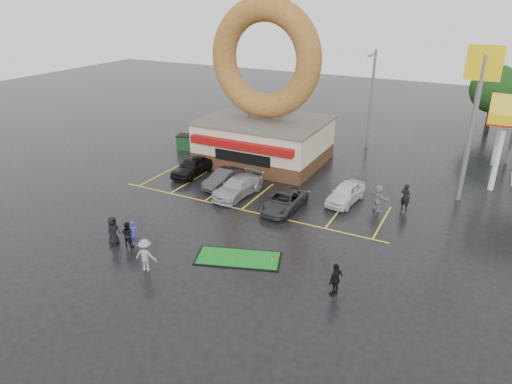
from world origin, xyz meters
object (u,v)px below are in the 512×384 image
at_px(streetlight_mid, 371,97).
at_px(person_cameraman, 336,279).
at_px(streetlight_left, 233,86).
at_px(car_grey, 284,201).
at_px(car_white, 346,193).
at_px(dumpster, 188,143).
at_px(car_silver, 238,187).
at_px(car_black, 193,166).
at_px(person_blue, 133,234).
at_px(shell_sign, 478,96).
at_px(car_dgrey, 224,178).
at_px(donut_shop, 264,111).
at_px(putting_green, 238,258).

relative_size(streetlight_mid, person_cameraman, 5.13).
bearing_deg(streetlight_left, car_grey, -50.34).
height_order(car_grey, car_white, car_white).
relative_size(car_grey, dumpster, 2.46).
xyz_separation_m(car_silver, car_grey, (3.93, -0.62, -0.07)).
height_order(car_black, person_blue, person_blue).
bearing_deg(shell_sign, streetlight_left, 161.01).
distance_m(streetlight_left, car_dgrey, 15.71).
relative_size(streetlight_mid, car_silver, 1.90).
height_order(donut_shop, shell_sign, donut_shop).
height_order(streetlight_mid, person_cameraman, streetlight_mid).
relative_size(car_dgrey, person_cameraman, 2.23).
distance_m(streetlight_mid, car_black, 17.74).
bearing_deg(car_dgrey, streetlight_mid, 70.48).
distance_m(shell_sign, car_black, 21.27).
xyz_separation_m(car_dgrey, person_cameraman, (11.86, -9.27, 0.23)).
bearing_deg(person_cameraman, car_grey, -124.58).
xyz_separation_m(car_silver, dumpster, (-9.47, 7.19, -0.04)).
bearing_deg(dumpster, person_cameraman, -52.83).
bearing_deg(car_silver, car_grey, -2.26).
distance_m(person_cameraman, putting_green, 5.90).
distance_m(donut_shop, car_silver, 8.62).
height_order(streetlight_left, putting_green, streetlight_left).
height_order(streetlight_left, person_blue, streetlight_left).
relative_size(streetlight_left, car_black, 2.07).
relative_size(car_silver, dumpster, 2.63).
bearing_deg(putting_green, donut_shop, 111.24).
xyz_separation_m(car_dgrey, putting_green, (6.06, -8.57, -0.61)).
distance_m(person_blue, putting_green, 6.34).
bearing_deg(shell_sign, putting_green, -125.46).
height_order(car_black, car_silver, car_black).
xyz_separation_m(streetlight_mid, dumpster, (-14.85, -8.33, -4.13)).
bearing_deg(car_dgrey, person_blue, -83.56).
xyz_separation_m(streetlight_mid, car_silver, (-5.37, -15.52, -4.10)).
bearing_deg(person_cameraman, car_white, -148.80).
bearing_deg(donut_shop, streetlight_mid, 48.62).
bearing_deg(car_black, car_dgrey, -14.04).
height_order(person_cameraman, putting_green, person_cameraman).
bearing_deg(car_grey, person_cameraman, -49.53).
distance_m(car_dgrey, car_grey, 5.95).
relative_size(car_grey, person_blue, 2.82).
height_order(streetlight_mid, car_dgrey, streetlight_mid).
bearing_deg(streetlight_mid, car_grey, -95.12).
xyz_separation_m(streetlight_mid, car_grey, (-1.45, -16.14, -4.17)).
distance_m(shell_sign, car_dgrey, 18.39).
bearing_deg(car_dgrey, donut_shop, 95.26).
relative_size(car_black, person_blue, 2.77).
relative_size(streetlight_mid, dumpster, 5.00).
height_order(car_black, car_white, car_black).
bearing_deg(car_white, streetlight_left, 149.87).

